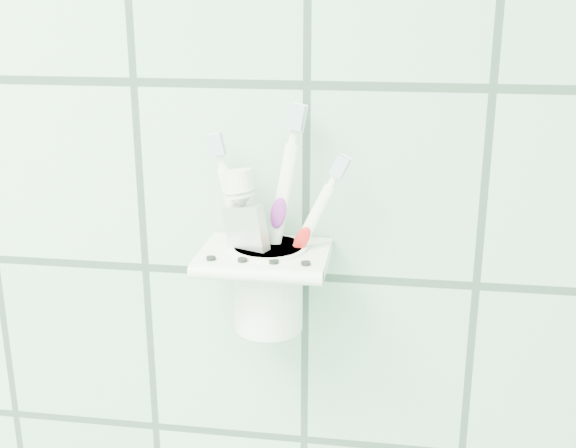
% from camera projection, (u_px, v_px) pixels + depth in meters
% --- Properties ---
extents(holder_bracket, '(0.12, 0.10, 0.04)m').
position_uv_depth(holder_bracket, '(265.00, 258.00, 0.68)').
color(holder_bracket, white).
rests_on(holder_bracket, wall_back).
extents(cup, '(0.07, 0.07, 0.08)m').
position_uv_depth(cup, '(268.00, 283.00, 0.69)').
color(cup, white).
rests_on(cup, holder_bracket).
extents(toothbrush_pink, '(0.05, 0.03, 0.18)m').
position_uv_depth(toothbrush_pink, '(257.00, 229.00, 0.67)').
color(toothbrush_pink, white).
rests_on(toothbrush_pink, cup).
extents(toothbrush_blue, '(0.04, 0.03, 0.21)m').
position_uv_depth(toothbrush_blue, '(258.00, 214.00, 0.67)').
color(toothbrush_blue, white).
rests_on(toothbrush_blue, cup).
extents(toothbrush_orange, '(0.08, 0.02, 0.18)m').
position_uv_depth(toothbrush_orange, '(261.00, 230.00, 0.68)').
color(toothbrush_orange, white).
rests_on(toothbrush_orange, cup).
extents(toothpaste_tube, '(0.06, 0.04, 0.16)m').
position_uv_depth(toothpaste_tube, '(260.00, 239.00, 0.67)').
color(toothpaste_tube, silver).
rests_on(toothpaste_tube, cup).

